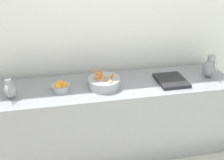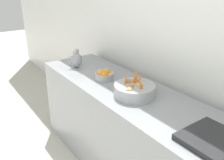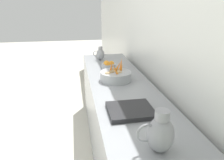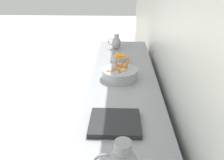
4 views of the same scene
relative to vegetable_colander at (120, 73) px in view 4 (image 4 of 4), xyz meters
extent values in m
cube|color=white|center=(-0.46, 0.58, 0.56)|extent=(0.10, 9.70, 3.00)
cube|color=gray|center=(-0.04, 0.08, -0.50)|extent=(0.63, 2.65, 0.89)
cylinder|color=#9EA0A5|center=(0.00, 0.00, -0.01)|extent=(0.33, 0.33, 0.10)
torus|color=#9EA0A5|center=(0.00, 0.00, -0.05)|extent=(0.19, 0.19, 0.01)
cone|color=orange|center=(-0.03, -0.03, 0.08)|extent=(0.10, 0.04, 0.14)
cone|color=orange|center=(-0.07, -0.01, 0.08)|extent=(0.04, 0.07, 0.12)
cone|color=orange|center=(0.04, -0.06, 0.09)|extent=(0.05, 0.06, 0.15)
cone|color=orange|center=(0.02, 0.09, 0.09)|extent=(0.10, 0.07, 0.15)
cone|color=orange|center=(-0.07, -0.08, 0.09)|extent=(0.08, 0.11, 0.15)
ellipsoid|color=tan|center=(0.02, -0.01, 0.04)|extent=(0.06, 0.05, 0.04)
ellipsoid|color=tan|center=(-0.03, 0.03, 0.04)|extent=(0.06, 0.05, 0.05)
ellipsoid|color=tan|center=(0.09, 0.05, 0.04)|extent=(0.06, 0.05, 0.04)
ellipsoid|color=tan|center=(-0.03, -0.06, 0.04)|extent=(0.06, 0.05, 0.04)
ellipsoid|color=#9E7F56|center=(0.00, -0.08, 0.04)|extent=(0.06, 0.05, 0.05)
ellipsoid|color=#9E7F56|center=(0.05, 0.01, 0.04)|extent=(0.06, 0.05, 0.05)
cylinder|color=#9EA0A5|center=(0.00, -0.43, -0.02)|extent=(0.18, 0.18, 0.07)
sphere|color=orange|center=(-0.03, -0.43, 0.01)|extent=(0.07, 0.07, 0.07)
sphere|color=orange|center=(0.03, -0.46, 0.01)|extent=(0.08, 0.08, 0.08)
sphere|color=orange|center=(0.02, -0.40, 0.01)|extent=(0.08, 0.08, 0.08)
cylinder|color=gray|center=(-0.02, 1.18, 0.17)|extent=(0.08, 0.08, 0.06)
ellipsoid|color=#939399|center=(0.05, -0.89, 0.03)|extent=(0.12, 0.12, 0.16)
cylinder|color=#939399|center=(0.05, -0.89, 0.12)|extent=(0.06, 0.06, 0.04)
torus|color=#939399|center=(0.11, -0.89, 0.04)|extent=(0.09, 0.01, 0.09)
cube|color=#232326|center=(0.03, 0.72, -0.04)|extent=(0.34, 0.30, 0.04)
camera|label=1|loc=(2.06, -0.30, 1.09)|focal=36.91mm
camera|label=2|loc=(1.18, 1.35, 0.82)|focal=39.14mm
camera|label=3|loc=(0.42, 2.12, 0.73)|focal=34.31mm
camera|label=4|loc=(0.00, 1.97, 0.89)|focal=36.73mm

